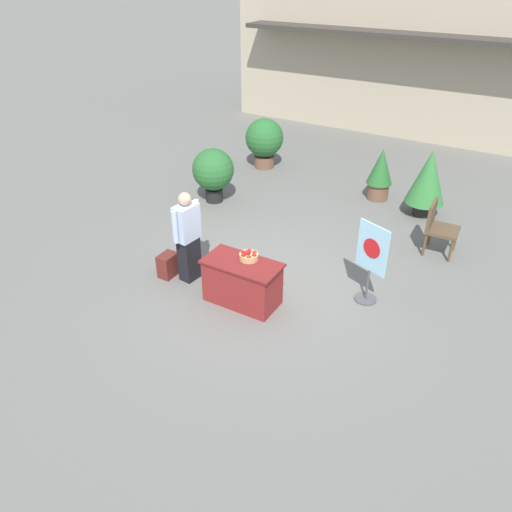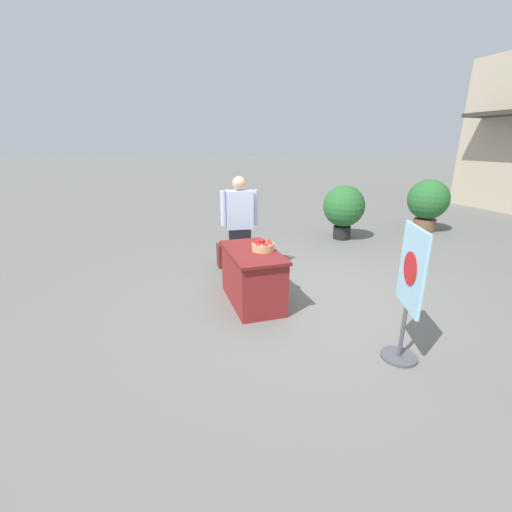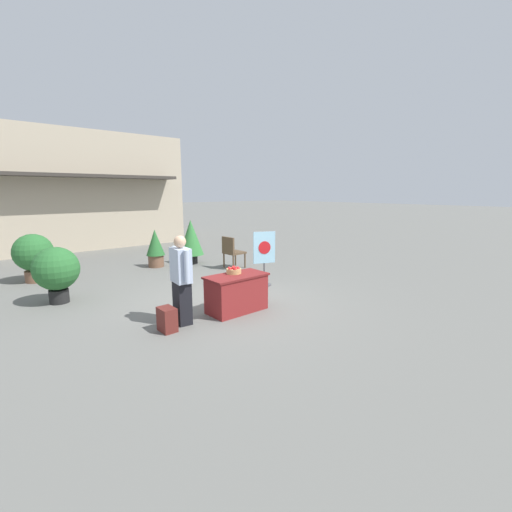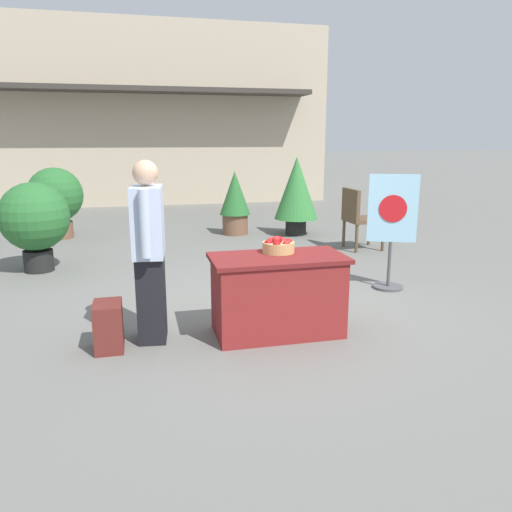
% 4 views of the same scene
% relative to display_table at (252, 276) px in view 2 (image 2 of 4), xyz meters
% --- Properties ---
extents(ground_plane, '(120.00, 120.00, 0.00)m').
position_rel_display_table_xyz_m(ground_plane, '(0.04, 0.62, -0.38)').
color(ground_plane, slate).
extents(display_table, '(1.23, 0.64, 0.75)m').
position_rel_display_table_xyz_m(display_table, '(0.00, 0.00, 0.00)').
color(display_table, maroon).
rests_on(display_table, ground_plane).
extents(apple_basket, '(0.30, 0.30, 0.16)m').
position_rel_display_table_xyz_m(apple_basket, '(0.04, 0.14, 0.44)').
color(apple_basket, tan).
rests_on(apple_basket, display_table).
extents(person_visitor, '(0.30, 0.61, 1.62)m').
position_rel_display_table_xyz_m(person_visitor, '(-1.14, 0.13, 0.45)').
color(person_visitor, black).
rests_on(person_visitor, ground_plane).
extents(backpack, '(0.24, 0.34, 0.42)m').
position_rel_display_table_xyz_m(backpack, '(-1.52, -0.01, -0.17)').
color(backpack, maroon).
rests_on(backpack, ground_plane).
extents(poster_board, '(0.55, 0.36, 1.38)m').
position_rel_display_table_xyz_m(poster_board, '(1.71, 1.06, 0.38)').
color(poster_board, '#4C4C51').
rests_on(poster_board, ground_plane).
extents(potted_plant_far_left, '(0.98, 0.98, 1.28)m').
position_rel_display_table_xyz_m(potted_plant_far_left, '(-2.63, 5.32, 0.36)').
color(potted_plant_far_left, brown).
rests_on(potted_plant_far_left, ground_plane).
extents(potted_plant_near_left, '(0.93, 0.93, 1.22)m').
position_rel_display_table_xyz_m(potted_plant_near_left, '(-2.58, 2.93, 0.35)').
color(potted_plant_near_left, black).
rests_on(potted_plant_near_left, ground_plane).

